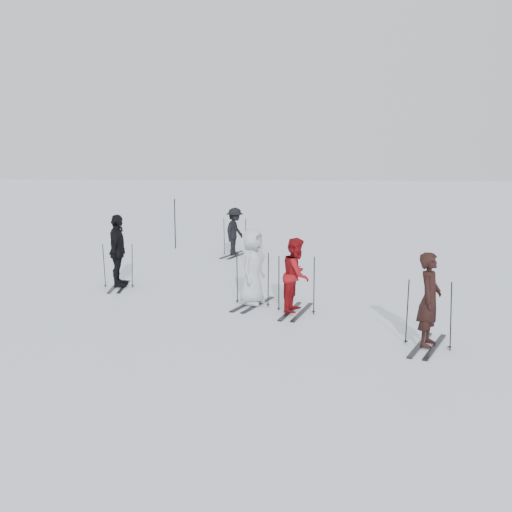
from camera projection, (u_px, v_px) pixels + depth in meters
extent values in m
plane|color=silver|center=(253.00, 308.00, 14.07)|extent=(120.00, 120.00, 0.00)
imported|color=black|center=(429.00, 301.00, 11.20)|extent=(0.60, 0.71, 1.66)
imported|color=maroon|center=(296.00, 276.00, 13.61)|extent=(0.77, 0.89, 1.58)
imported|color=#B6BDC1|center=(253.00, 268.00, 14.26)|extent=(0.79, 0.96, 1.69)
imported|color=black|center=(118.00, 252.00, 16.10)|extent=(0.55, 1.11, 1.82)
imported|color=black|center=(235.00, 232.00, 21.03)|extent=(0.86, 1.13, 1.54)
cylinder|color=black|center=(175.00, 224.00, 22.49)|extent=(0.05, 0.05, 1.75)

